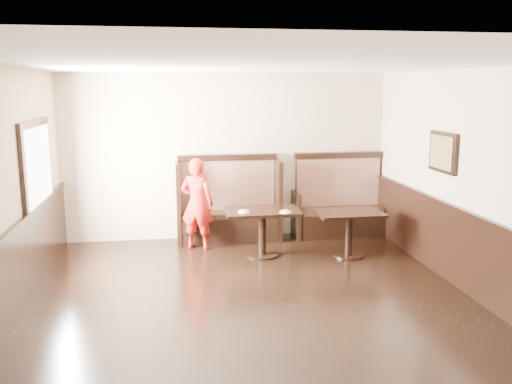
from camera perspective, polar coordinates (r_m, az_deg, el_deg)
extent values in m
plane|color=black|center=(6.26, 0.47, -13.28)|extent=(7.00, 7.00, 0.00)
plane|color=#C2AC8C|center=(9.25, -3.09, 3.73)|extent=(5.50, 0.00, 5.50)
plane|color=#C2AC8C|center=(2.61, 13.81, -16.26)|extent=(5.50, 0.00, 5.50)
plane|color=#C2AC8C|center=(6.83, 23.88, 0.16)|extent=(0.00, 7.00, 7.00)
plane|color=white|center=(5.71, 0.51, 13.26)|extent=(7.00, 7.00, 0.00)
cube|color=black|center=(6.26, -25.29, -9.47)|extent=(0.05, 6.90, 1.00)
cube|color=black|center=(7.03, 23.10, -7.07)|extent=(0.05, 6.90, 1.00)
cube|color=black|center=(7.80, -22.08, 2.66)|extent=(0.05, 1.50, 1.20)
cube|color=white|center=(7.79, -21.87, 2.67)|extent=(0.01, 1.30, 1.00)
cube|color=black|center=(7.79, 19.07, 3.98)|extent=(0.04, 0.70, 0.55)
cube|color=olive|center=(7.78, 18.90, 3.98)|extent=(0.01, 0.60, 0.45)
cube|color=black|center=(9.21, -2.83, -3.86)|extent=(1.60, 0.50, 0.42)
cube|color=#321D10|center=(9.14, -2.85, -2.34)|extent=(1.54, 0.46, 0.09)
cube|color=#480E12|center=(9.26, -3.02, 0.60)|extent=(1.60, 0.12, 0.92)
cube|color=black|center=(9.18, -3.05, 3.67)|extent=(1.68, 0.16, 0.10)
cube|color=black|center=(9.15, -8.17, -1.03)|extent=(0.07, 0.72, 1.36)
cube|color=black|center=(9.32, 2.21, -0.70)|extent=(0.07, 0.72, 1.36)
cube|color=black|center=(9.60, 8.83, -3.35)|extent=(1.50, 0.50, 0.42)
cube|color=#321D10|center=(9.54, 8.88, -1.89)|extent=(1.44, 0.46, 0.09)
cube|color=#480E12|center=(9.65, 8.57, 0.93)|extent=(1.50, 0.12, 0.92)
cube|color=black|center=(9.58, 8.66, 3.87)|extent=(1.58, 0.16, 0.10)
cube|color=black|center=(9.44, 4.11, -2.30)|extent=(0.07, 0.72, 0.80)
cube|color=black|center=(9.92, 13.04, -1.91)|extent=(0.07, 0.72, 0.80)
cube|color=black|center=(8.26, 0.66, -2.06)|extent=(1.15, 0.72, 0.05)
cylinder|color=black|center=(8.35, 0.66, -4.47)|extent=(0.11, 0.11, 0.67)
cylinder|color=black|center=(8.44, 0.65, -6.62)|extent=(0.49, 0.49, 0.03)
cube|color=black|center=(8.38, 9.80, -2.22)|extent=(1.01, 0.67, 0.05)
cylinder|color=black|center=(8.47, 9.72, -4.51)|extent=(0.11, 0.11, 0.64)
cylinder|color=black|center=(8.56, 9.65, -6.54)|extent=(0.48, 0.48, 0.03)
imported|color=red|center=(8.68, -6.21, -1.23)|extent=(0.64, 0.54, 1.48)
cylinder|color=white|center=(8.12, -1.32, -2.07)|extent=(0.18, 0.18, 0.01)
cylinder|color=tan|center=(8.12, -1.32, -1.98)|extent=(0.11, 0.11, 0.01)
cylinder|color=#EABA54|center=(8.12, -1.32, -1.91)|extent=(0.10, 0.10, 0.01)
cylinder|color=white|center=(8.12, 3.11, -2.09)|extent=(0.18, 0.18, 0.01)
cylinder|color=tan|center=(8.12, 3.11, -2.01)|extent=(0.11, 0.11, 0.01)
cylinder|color=#EABA54|center=(8.11, 3.12, -1.93)|extent=(0.09, 0.09, 0.01)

